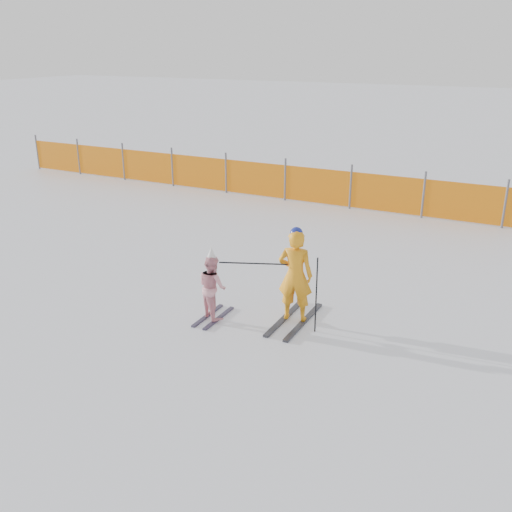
# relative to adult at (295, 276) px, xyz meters

# --- Properties ---
(ground) EXTENTS (120.00, 120.00, 0.00)m
(ground) POSITION_rel_adult_xyz_m (-0.77, -0.41, -0.82)
(ground) COLOR white
(ground) RESTS_ON ground
(adult) EXTENTS (0.63, 1.51, 1.65)m
(adult) POSITION_rel_adult_xyz_m (0.00, 0.00, 0.00)
(adult) COLOR black
(adult) RESTS_ON ground
(child) EXTENTS (0.66, 0.93, 1.28)m
(child) POSITION_rel_adult_xyz_m (-1.27, -0.52, -0.23)
(child) COLOR black
(child) RESTS_ON ground
(ski_poles) EXTENTS (1.62, 0.45, 1.28)m
(ski_poles) POSITION_rel_adult_xyz_m (-0.06, -0.23, -0.00)
(ski_poles) COLOR black
(ski_poles) RESTS_ON ground
(safety_fence) EXTENTS (16.36, 0.06, 1.25)m
(safety_fence) POSITION_rel_adult_xyz_m (-5.22, 7.11, -0.26)
(safety_fence) COLOR #595960
(safety_fence) RESTS_ON ground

